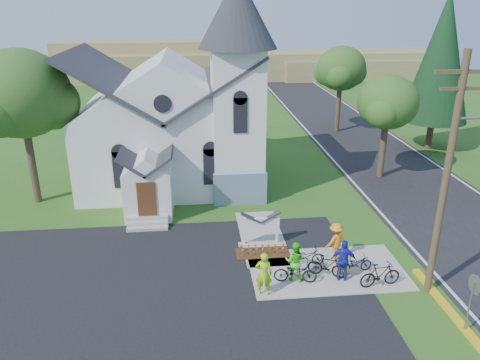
{
  "coord_description": "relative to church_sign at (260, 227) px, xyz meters",
  "views": [
    {
      "loc": [
        -4.33,
        -17.45,
        11.6
      ],
      "look_at": [
        -2.04,
        5.0,
        2.85
      ],
      "focal_mm": 35.0,
      "sensor_mm": 36.0,
      "label": 1
    }
  ],
  "objects": [
    {
      "name": "stop_sign",
      "position": [
        6.63,
        -7.4,
        0.75
      ],
      "size": [
        0.11,
        0.76,
        2.48
      ],
      "color": "gray",
      "rests_on": "ground"
    },
    {
      "name": "cyclist_1",
      "position": [
        1.04,
        -3.3,
        -0.07
      ],
      "size": [
        1.06,
        0.95,
        1.82
      ],
      "primitive_type": "imported",
      "rotation": [
        0.0,
        0.0,
        2.8
      ],
      "color": "#46D928",
      "rests_on": "sidewalk"
    },
    {
      "name": "bike_0",
      "position": [
        1.04,
        -3.52,
        -0.49
      ],
      "size": [
        1.95,
        0.95,
        0.98
      ],
      "primitive_type": "imported",
      "rotation": [
        0.0,
        0.0,
        1.41
      ],
      "color": "black",
      "rests_on": "sidewalk"
    },
    {
      "name": "conifer",
      "position": [
        16.2,
        14.8,
        6.36
      ],
      "size": [
        5.2,
        5.2,
        12.4
      ],
      "color": "#3B2820",
      "rests_on": "ground"
    },
    {
      "name": "tree_road_near",
      "position": [
        9.7,
        8.8,
        4.18
      ],
      "size": [
        4.0,
        4.0,
        7.05
      ],
      "color": "#3B2820",
      "rests_on": "ground"
    },
    {
      "name": "tree_lot_corner",
      "position": [
        -12.8,
        6.8,
        5.58
      ],
      "size": [
        5.6,
        5.6,
        9.15
      ],
      "color": "#3B2820",
      "rests_on": "ground"
    },
    {
      "name": "bike_2",
      "position": [
        1.82,
        -2.19,
        -0.53
      ],
      "size": [
        1.73,
        0.64,
        0.9
      ],
      "primitive_type": "imported",
      "rotation": [
        0.0,
        0.0,
        1.55
      ],
      "color": "black",
      "rests_on": "sidewalk"
    },
    {
      "name": "distant_hills",
      "position": [
        4.56,
        53.13,
        1.15
      ],
      "size": [
        61.0,
        10.0,
        5.6
      ],
      "color": "olive",
      "rests_on": "ground"
    },
    {
      "name": "parking_lot",
      "position": [
        -5.8,
        -5.2,
        -1.02
      ],
      "size": [
        20.0,
        16.0,
        0.02
      ],
      "primitive_type": "cube",
      "color": "black",
      "rests_on": "ground"
    },
    {
      "name": "cyclist_3",
      "position": [
        3.34,
        -1.73,
        -0.07
      ],
      "size": [
        1.35,
        1.09,
        1.82
      ],
      "primitive_type": "imported",
      "rotation": [
        0.0,
        0.0,
        3.55
      ],
      "color": "orange",
      "rests_on": "sidewalk"
    },
    {
      "name": "church",
      "position": [
        -4.28,
        9.28,
        4.22
      ],
      "size": [
        12.35,
        12.0,
        13.0
      ],
      "color": "white",
      "rests_on": "ground"
    },
    {
      "name": "cyclist_4",
      "position": [
        3.33,
        -3.02,
        -0.19
      ],
      "size": [
        0.79,
        0.53,
        1.56
      ],
      "primitive_type": "imported",
      "rotation": [
        0.0,
        0.0,
        3.09
      ],
      "color": "#B5E32A",
      "rests_on": "sidewalk"
    },
    {
      "name": "church_sign",
      "position": [
        0.0,
        0.0,
        0.0
      ],
      "size": [
        2.2,
        0.4,
        1.7
      ],
      "color": "gray",
      "rests_on": "ground"
    },
    {
      "name": "ground",
      "position": [
        1.2,
        -3.2,
        -1.03
      ],
      "size": [
        120.0,
        120.0,
        0.0
      ],
      "primitive_type": "plane",
      "color": "#2D5E1A",
      "rests_on": "ground"
    },
    {
      "name": "cyclist_2",
      "position": [
        3.14,
        -3.56,
        -0.01
      ],
      "size": [
        1.22,
        0.75,
        1.94
      ],
      "primitive_type": "imported",
      "rotation": [
        0.0,
        0.0,
        2.88
      ],
      "color": "#2227AC",
      "rests_on": "sidewalk"
    },
    {
      "name": "bike_4",
      "position": [
        3.91,
        -2.99,
        -0.56
      ],
      "size": [
        1.63,
        0.75,
        0.83
      ],
      "primitive_type": "imported",
      "rotation": [
        0.0,
        0.0,
        1.7
      ],
      "color": "black",
      "rests_on": "sidewalk"
    },
    {
      "name": "flower_bed",
      "position": [
        0.0,
        -0.9,
        -0.99
      ],
      "size": [
        2.6,
        1.1,
        0.07
      ],
      "primitive_type": "cube",
      "color": "#39240F",
      "rests_on": "ground"
    },
    {
      "name": "utility_pole",
      "position": [
        6.56,
        -4.7,
        4.38
      ],
      "size": [
        3.45,
        0.28,
        10.0
      ],
      "color": "#4D3C26",
      "rests_on": "ground"
    },
    {
      "name": "road",
      "position": [
        11.2,
        11.8,
        -1.02
      ],
      "size": [
        8.0,
        90.0,
        0.02
      ],
      "primitive_type": "cube",
      "color": "black",
      "rests_on": "ground"
    },
    {
      "name": "tree_road_mid",
      "position": [
        10.2,
        20.8,
        4.75
      ],
      "size": [
        4.4,
        4.4,
        7.8
      ],
      "color": "#3B2820",
      "rests_on": "ground"
    },
    {
      "name": "cyclist_0",
      "position": [
        -0.47,
        -4.26,
        -0.0
      ],
      "size": [
        0.79,
        0.6,
        1.95
      ],
      "primitive_type": "imported",
      "rotation": [
        0.0,
        0.0,
        2.93
      ],
      "color": "#A3DC19",
      "rests_on": "sidewalk"
    },
    {
      "name": "sidewalk",
      "position": [
        2.7,
        -2.7,
        -1.0
      ],
      "size": [
        7.0,
        4.0,
        0.05
      ],
      "primitive_type": "cube",
      "color": "gray",
      "rests_on": "ground"
    },
    {
      "name": "bike_1",
      "position": [
        2.53,
        -3.22,
        -0.45
      ],
      "size": [
        1.79,
        1.16,
        1.05
      ],
      "primitive_type": "imported",
      "rotation": [
        0.0,
        0.0,
        1.15
      ],
      "color": "black",
      "rests_on": "sidewalk"
    },
    {
      "name": "bike_3",
      "position": [
        4.57,
        -4.2,
        -0.42
      ],
      "size": [
        1.92,
        0.77,
        1.12
      ],
      "primitive_type": "imported",
      "rotation": [
        0.0,
        0.0,
        1.7
      ],
      "color": "black",
      "rests_on": "sidewalk"
    }
  ]
}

